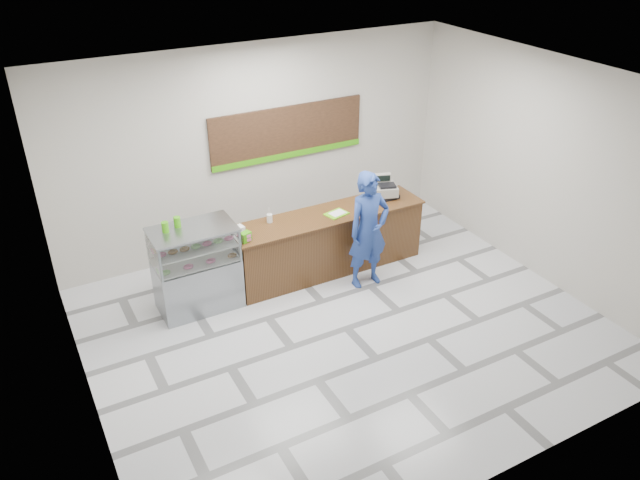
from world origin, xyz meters
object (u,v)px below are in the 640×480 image
sales_counter (328,242)px  serving_tray (337,214)px  display_case (196,268)px  cash_register (384,189)px  customer (369,230)px

sales_counter → serving_tray: (0.11, -0.08, 0.52)m
display_case → serving_tray: display_case is taller
cash_register → serving_tray: bearing=-150.0°
customer → display_case: bearing=166.0°
serving_tray → customer: customer is taller
sales_counter → customer: 0.85m
display_case → cash_register: (3.35, 0.12, 0.49)m
serving_tray → customer: size_ratio=0.21×
serving_tray → customer: 0.62m
display_case → cash_register: size_ratio=2.60×
display_case → sales_counter: bearing=0.0°
sales_counter → serving_tray: bearing=-36.9°
customer → cash_register: bearing=44.5°
display_case → cash_register: bearing=2.0°
sales_counter → display_case: display_case is taller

